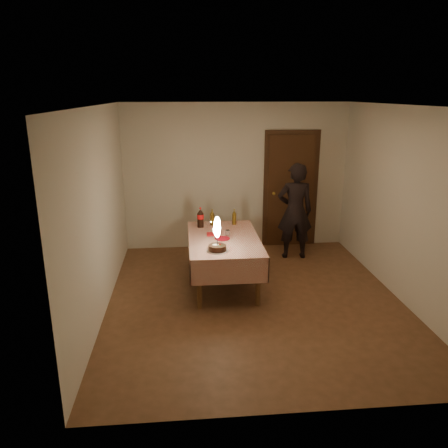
{
  "coord_description": "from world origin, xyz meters",
  "views": [
    {
      "loc": [
        -0.93,
        -5.43,
        2.75
      ],
      "look_at": [
        -0.38,
        0.51,
        0.95
      ],
      "focal_mm": 35.0,
      "sensor_mm": 36.0,
      "label": 1
    }
  ],
  "objects_px": {
    "dining_table": "(224,244)",
    "red_plate": "(222,238)",
    "birthday_cake": "(217,241)",
    "clear_cup": "(228,233)",
    "photographer": "(295,211)",
    "red_cup": "(218,233)",
    "amber_bottle_left": "(212,218)",
    "amber_bottle_right": "(234,217)",
    "cola_bottle": "(200,218)"
  },
  "relations": [
    {
      "from": "dining_table",
      "to": "red_plate",
      "type": "distance_m",
      "value": 0.12
    },
    {
      "from": "dining_table",
      "to": "birthday_cake",
      "type": "distance_m",
      "value": 0.6
    },
    {
      "from": "clear_cup",
      "to": "photographer",
      "type": "bearing_deg",
      "value": 37.09
    },
    {
      "from": "red_cup",
      "to": "clear_cup",
      "type": "relative_size",
      "value": 1.11
    },
    {
      "from": "amber_bottle_left",
      "to": "photographer",
      "type": "xyz_separation_m",
      "value": [
        1.43,
        0.36,
        -0.02
      ]
    },
    {
      "from": "dining_table",
      "to": "photographer",
      "type": "distance_m",
      "value": 1.66
    },
    {
      "from": "dining_table",
      "to": "red_plate",
      "type": "xyz_separation_m",
      "value": [
        -0.02,
        -0.05,
        0.1
      ]
    },
    {
      "from": "red_plate",
      "to": "amber_bottle_right",
      "type": "relative_size",
      "value": 0.86
    },
    {
      "from": "dining_table",
      "to": "amber_bottle_right",
      "type": "distance_m",
      "value": 0.71
    },
    {
      "from": "amber_bottle_right",
      "to": "photographer",
      "type": "relative_size",
      "value": 0.15
    },
    {
      "from": "birthday_cake",
      "to": "cola_bottle",
      "type": "height_order",
      "value": "birthday_cake"
    },
    {
      "from": "dining_table",
      "to": "red_cup",
      "type": "relative_size",
      "value": 17.2
    },
    {
      "from": "dining_table",
      "to": "clear_cup",
      "type": "height_order",
      "value": "clear_cup"
    },
    {
      "from": "amber_bottle_right",
      "to": "dining_table",
      "type": "bearing_deg",
      "value": -109.56
    },
    {
      "from": "dining_table",
      "to": "photographer",
      "type": "height_order",
      "value": "photographer"
    },
    {
      "from": "dining_table",
      "to": "amber_bottle_left",
      "type": "distance_m",
      "value": 0.7
    },
    {
      "from": "cola_bottle",
      "to": "photographer",
      "type": "distance_m",
      "value": 1.68
    },
    {
      "from": "red_plate",
      "to": "dining_table",
      "type": "bearing_deg",
      "value": 65.74
    },
    {
      "from": "birthday_cake",
      "to": "clear_cup",
      "type": "distance_m",
      "value": 0.65
    },
    {
      "from": "red_cup",
      "to": "dining_table",
      "type": "bearing_deg",
      "value": -28.84
    },
    {
      "from": "clear_cup",
      "to": "photographer",
      "type": "xyz_separation_m",
      "value": [
        1.24,
        0.94,
        0.05
      ]
    },
    {
      "from": "birthday_cake",
      "to": "red_cup",
      "type": "height_order",
      "value": "birthday_cake"
    },
    {
      "from": "photographer",
      "to": "amber_bottle_right",
      "type": "bearing_deg",
      "value": -161.21
    },
    {
      "from": "amber_bottle_left",
      "to": "red_plate",
      "type": "bearing_deg",
      "value": -81.9
    },
    {
      "from": "red_plate",
      "to": "cola_bottle",
      "type": "relative_size",
      "value": 0.69
    },
    {
      "from": "dining_table",
      "to": "red_cup",
      "type": "bearing_deg",
      "value": 151.16
    },
    {
      "from": "clear_cup",
      "to": "cola_bottle",
      "type": "height_order",
      "value": "cola_bottle"
    },
    {
      "from": "red_cup",
      "to": "photographer",
      "type": "relative_size",
      "value": 0.06
    },
    {
      "from": "birthday_cake",
      "to": "red_cup",
      "type": "distance_m",
      "value": 0.59
    },
    {
      "from": "amber_bottle_left",
      "to": "amber_bottle_right",
      "type": "xyz_separation_m",
      "value": [
        0.35,
        -0.01,
        0.0
      ]
    },
    {
      "from": "clear_cup",
      "to": "amber_bottle_right",
      "type": "height_order",
      "value": "amber_bottle_right"
    },
    {
      "from": "red_plate",
      "to": "photographer",
      "type": "height_order",
      "value": "photographer"
    },
    {
      "from": "cola_bottle",
      "to": "photographer",
      "type": "relative_size",
      "value": 0.19
    },
    {
      "from": "dining_table",
      "to": "clear_cup",
      "type": "xyz_separation_m",
      "value": [
        0.06,
        0.07,
        0.14
      ]
    },
    {
      "from": "red_plate",
      "to": "cola_bottle",
      "type": "height_order",
      "value": "cola_bottle"
    },
    {
      "from": "clear_cup",
      "to": "amber_bottle_left",
      "type": "bearing_deg",
      "value": 107.72
    },
    {
      "from": "clear_cup",
      "to": "amber_bottle_left",
      "type": "xyz_separation_m",
      "value": [
        -0.19,
        0.58,
        0.07
      ]
    },
    {
      "from": "cola_bottle",
      "to": "photographer",
      "type": "bearing_deg",
      "value": 15.74
    },
    {
      "from": "dining_table",
      "to": "photographer",
      "type": "bearing_deg",
      "value": 37.64
    },
    {
      "from": "clear_cup",
      "to": "amber_bottle_right",
      "type": "distance_m",
      "value": 0.6
    },
    {
      "from": "amber_bottle_right",
      "to": "cola_bottle",
      "type": "bearing_deg",
      "value": -170.6
    },
    {
      "from": "birthday_cake",
      "to": "red_plate",
      "type": "relative_size",
      "value": 2.15
    },
    {
      "from": "amber_bottle_right",
      "to": "birthday_cake",
      "type": "bearing_deg",
      "value": -107.08
    },
    {
      "from": "amber_bottle_left",
      "to": "amber_bottle_right",
      "type": "relative_size",
      "value": 1.0
    },
    {
      "from": "birthday_cake",
      "to": "red_plate",
      "type": "distance_m",
      "value": 0.52
    },
    {
      "from": "birthday_cake",
      "to": "photographer",
      "type": "distance_m",
      "value": 2.12
    },
    {
      "from": "cola_bottle",
      "to": "amber_bottle_right",
      "type": "height_order",
      "value": "cola_bottle"
    },
    {
      "from": "dining_table",
      "to": "amber_bottle_left",
      "type": "relative_size",
      "value": 6.75
    },
    {
      "from": "cola_bottle",
      "to": "photographer",
      "type": "height_order",
      "value": "photographer"
    },
    {
      "from": "red_plate",
      "to": "cola_bottle",
      "type": "distance_m",
      "value": 0.69
    }
  ]
}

